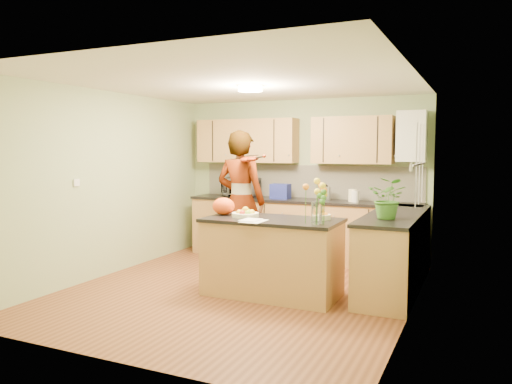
% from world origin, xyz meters
% --- Properties ---
extents(floor, '(4.50, 4.50, 0.00)m').
position_xyz_m(floor, '(0.00, 0.00, 0.00)').
color(floor, brown).
rests_on(floor, ground).
extents(ceiling, '(4.00, 4.50, 0.02)m').
position_xyz_m(ceiling, '(0.00, 0.00, 2.50)').
color(ceiling, silver).
rests_on(ceiling, wall_back).
extents(wall_back, '(4.00, 0.02, 2.50)m').
position_xyz_m(wall_back, '(0.00, 2.25, 1.25)').
color(wall_back, '#9DAF7D').
rests_on(wall_back, floor).
extents(wall_front, '(4.00, 0.02, 2.50)m').
position_xyz_m(wall_front, '(0.00, -2.25, 1.25)').
color(wall_front, '#9DAF7D').
rests_on(wall_front, floor).
extents(wall_left, '(0.02, 4.50, 2.50)m').
position_xyz_m(wall_left, '(-2.00, 0.00, 1.25)').
color(wall_left, '#9DAF7D').
rests_on(wall_left, floor).
extents(wall_right, '(0.02, 4.50, 2.50)m').
position_xyz_m(wall_right, '(2.00, 0.00, 1.25)').
color(wall_right, '#9DAF7D').
rests_on(wall_right, floor).
extents(back_counter, '(3.64, 0.62, 0.94)m').
position_xyz_m(back_counter, '(0.10, 1.95, 0.47)').
color(back_counter, '#A57942').
rests_on(back_counter, floor).
extents(right_counter, '(0.62, 2.24, 0.94)m').
position_xyz_m(right_counter, '(1.70, 0.85, 0.47)').
color(right_counter, '#A57942').
rests_on(right_counter, floor).
extents(splashback, '(3.60, 0.02, 0.52)m').
position_xyz_m(splashback, '(0.10, 2.23, 1.20)').
color(splashback, beige).
rests_on(splashback, back_counter).
extents(upper_cabinets, '(3.20, 0.34, 0.70)m').
position_xyz_m(upper_cabinets, '(-0.18, 2.08, 1.85)').
color(upper_cabinets, '#A57942').
rests_on(upper_cabinets, wall_back).
extents(boiler, '(0.40, 0.30, 0.86)m').
position_xyz_m(boiler, '(1.70, 2.09, 1.90)').
color(boiler, white).
rests_on(boiler, wall_back).
extents(window_right, '(0.01, 1.30, 1.05)m').
position_xyz_m(window_right, '(1.99, 0.60, 1.55)').
color(window_right, white).
rests_on(window_right, wall_right).
extents(light_switch, '(0.02, 0.09, 0.09)m').
position_xyz_m(light_switch, '(-1.99, -0.60, 1.30)').
color(light_switch, white).
rests_on(light_switch, wall_left).
extents(ceiling_lamp, '(0.30, 0.30, 0.07)m').
position_xyz_m(ceiling_lamp, '(0.00, 0.30, 2.46)').
color(ceiling_lamp, '#FFEABF').
rests_on(ceiling_lamp, ceiling).
extents(peninsula_island, '(1.59, 0.81, 0.91)m').
position_xyz_m(peninsula_island, '(0.42, 0.01, 0.46)').
color(peninsula_island, '#A57942').
rests_on(peninsula_island, floor).
extents(fruit_dish, '(0.32, 0.32, 0.11)m').
position_xyz_m(fruit_dish, '(0.07, 0.01, 0.96)').
color(fruit_dish, '#F9F1C7').
rests_on(fruit_dish, peninsula_island).
extents(orange_bowl, '(0.21, 0.21, 0.12)m').
position_xyz_m(orange_bowl, '(0.97, 0.16, 0.96)').
color(orange_bowl, '#F9F1C7').
rests_on(orange_bowl, peninsula_island).
extents(flower_vase, '(0.29, 0.29, 0.54)m').
position_xyz_m(flower_vase, '(1.02, -0.17, 1.26)').
color(flower_vase, silver).
rests_on(flower_vase, peninsula_island).
extents(orange_bag, '(0.33, 0.30, 0.21)m').
position_xyz_m(orange_bag, '(-0.25, 0.06, 1.02)').
color(orange_bag, '#EB4813').
rests_on(orange_bag, peninsula_island).
extents(papers, '(0.24, 0.32, 0.01)m').
position_xyz_m(papers, '(0.32, -0.29, 0.92)').
color(papers, white).
rests_on(papers, peninsula_island).
extents(violinist, '(0.74, 0.50, 1.98)m').
position_xyz_m(violinist, '(-0.42, 0.88, 0.99)').
color(violinist, '#E0A689').
rests_on(violinist, floor).
extents(violin, '(0.64, 0.56, 0.16)m').
position_xyz_m(violin, '(-0.22, 0.66, 1.58)').
color(violin, '#4F1404').
rests_on(violin, violinist).
extents(microwave, '(0.61, 0.46, 0.31)m').
position_xyz_m(microwave, '(-0.96, 1.98, 1.09)').
color(microwave, white).
rests_on(microwave, back_counter).
extents(blue_box, '(0.29, 0.21, 0.23)m').
position_xyz_m(blue_box, '(-0.24, 1.92, 1.06)').
color(blue_box, navy).
rests_on(blue_box, back_counter).
extents(kettle, '(0.15, 0.15, 0.29)m').
position_xyz_m(kettle, '(0.48, 1.97, 1.06)').
color(kettle, '#B5B4B9').
rests_on(kettle, back_counter).
extents(jar_cream, '(0.12, 0.12, 0.19)m').
position_xyz_m(jar_cream, '(0.90, 1.95, 1.03)').
color(jar_cream, '#F9F1C7').
rests_on(jar_cream, back_counter).
extents(jar_white, '(0.15, 0.15, 0.17)m').
position_xyz_m(jar_white, '(0.95, 1.89, 1.03)').
color(jar_white, white).
rests_on(jar_white, back_counter).
extents(potted_plant, '(0.47, 0.43, 0.47)m').
position_xyz_m(potted_plant, '(1.70, 0.31, 1.17)').
color(potted_plant, '#397226').
rests_on(potted_plant, right_counter).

